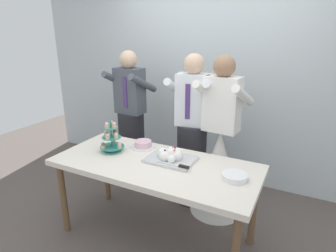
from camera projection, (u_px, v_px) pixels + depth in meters
ground_plane at (156, 236)px, 2.73m from camera, size 8.00×8.00×0.00m
rear_wall at (213, 67)px, 3.51m from camera, size 5.20×0.10×2.90m
dessert_table at (155, 170)px, 2.51m from camera, size 1.80×0.80×0.78m
cupcake_stand at (112, 139)px, 2.69m from camera, size 0.23×0.23×0.31m
main_cake_tray at (171, 156)px, 2.51m from camera, size 0.44×0.31×0.13m
plate_stack at (235, 177)px, 2.20m from camera, size 0.21×0.20×0.04m
round_cake at (143, 144)px, 2.80m from camera, size 0.24×0.24×0.07m
person_groom at (192, 140)px, 3.08m from camera, size 0.52×0.54×1.66m
person_bride at (219, 161)px, 2.95m from camera, size 0.56×0.56×1.66m
person_guest at (131, 126)px, 3.52m from camera, size 0.48×0.51×1.66m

